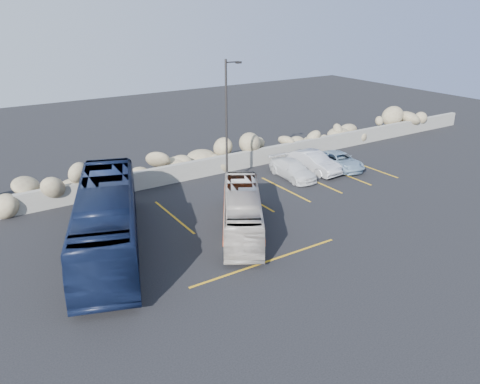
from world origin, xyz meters
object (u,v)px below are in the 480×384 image
vintage_bus (242,211)px  tour_coach (107,220)px  car_c (293,169)px  car_d (340,161)px  lamppost (227,121)px  car_b (313,162)px

vintage_bus → tour_coach: size_ratio=0.69×
car_c → car_d: 4.10m
vintage_bus → car_d: bearing=53.8°
lamppost → car_c: (4.51, -1.05, -3.70)m
vintage_bus → car_c: size_ratio=1.90×
lamppost → vintage_bus: lamppost is taller
vintage_bus → tour_coach: (-6.45, 1.74, 0.49)m
vintage_bus → car_c: bearing=65.7°
car_b → vintage_bus: bearing=-155.1°
vintage_bus → car_b: 10.60m
tour_coach → car_b: tour_coach is taller
car_d → vintage_bus: bearing=-152.0°
lamppost → vintage_bus: 7.34m
lamppost → car_b: bearing=-7.5°
tour_coach → lamppost: bearing=44.4°
lamppost → tour_coach: lamppost is taller
lamppost → car_b: size_ratio=1.84×
tour_coach → car_b: bearing=31.9°
car_b → car_c: car_b is taller
lamppost → car_d: size_ratio=1.95×
car_c → car_d: size_ratio=1.00×
car_b → car_d: size_ratio=1.06×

